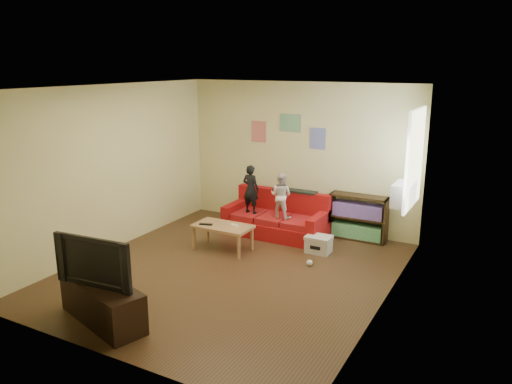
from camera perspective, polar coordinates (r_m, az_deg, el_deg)
The scene contains 17 objects.
room_shell at distance 7.10m, azimuth -3.07°, elevation 0.91°, with size 4.52×5.02×2.72m.
sofa at distance 9.03m, azimuth 2.42°, elevation -3.21°, with size 1.82×0.84×0.80m.
child_a at distance 8.94m, azimuth -0.61°, elevation 0.32°, with size 0.32×0.21×0.88m, color black.
child_b at distance 8.68m, azimuth 2.86°, elevation -0.40°, with size 0.39×0.30×0.80m, color silver.
coffee_table at distance 8.26m, azimuth -3.83°, elevation -4.21°, with size 0.96×0.53×0.43m.
remote at distance 8.27m, azimuth -5.75°, elevation -3.68°, with size 0.22×0.05×0.02m, color black.
game_controller at distance 8.18m, azimuth -2.46°, elevation -3.82°, with size 0.13×0.04×0.03m, color white.
bookshelf at distance 8.93m, azimuth 11.59°, elevation -3.11°, with size 1.00×0.30×0.80m.
window at distance 7.78m, azimuth 17.67°, elevation 3.64°, with size 0.04×1.08×1.48m, color white.
ac_unit at distance 7.92m, azimuth 16.51°, elevation -0.25°, with size 0.28×0.55×0.35m, color #B7B2A3.
artwork_left at distance 9.57m, azimuth 0.32°, elevation 6.93°, with size 0.30×0.01×0.40m, color #D87266.
artwork_center at distance 9.25m, azimuth 3.90°, elevation 7.88°, with size 0.42×0.01×0.32m, color #72B27F.
artwork_right at distance 9.08m, azimuth 7.05°, elevation 6.08°, with size 0.30×0.01×0.38m, color #727FCC.
file_box at distance 8.27m, azimuth 7.16°, elevation -5.92°, with size 0.41×0.31×0.28m.
tv_stand at distance 6.38m, azimuth -17.16°, elevation -11.96°, with size 1.32×0.44×0.49m, color black.
television at distance 6.16m, azimuth -17.54°, elevation -7.35°, with size 1.06×0.14×0.61m, color black.
tissue at distance 7.76m, azimuth 6.13°, elevation -8.06°, with size 0.10×0.10×0.10m, color beige.
Camera 1 is at (3.61, -5.88, 3.03)m, focal length 35.00 mm.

